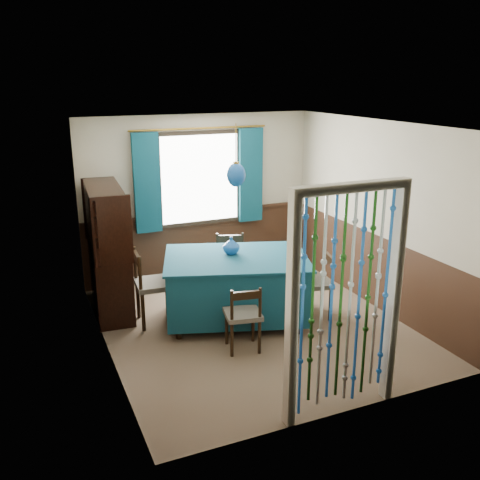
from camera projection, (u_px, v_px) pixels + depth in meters
name	position (u px, v px, depth m)	size (l,w,h in m)	color
floor	(253.00, 325.00, 6.78)	(4.00, 4.00, 0.00)	brown
ceiling	(255.00, 125.00, 6.04)	(4.00, 4.00, 0.00)	silver
wall_back	(199.00, 197.00, 8.17)	(3.60, 3.60, 0.00)	#B8AE96
wall_front	(350.00, 289.00, 4.66)	(3.60, 3.60, 0.00)	#B8AE96
wall_left	(102.00, 249.00, 5.73)	(4.00, 4.00, 0.00)	#B8AE96
wall_right	(377.00, 216.00, 7.09)	(4.00, 4.00, 0.00)	#B8AE96
wainscot_back	(200.00, 244.00, 8.37)	(3.60, 3.60, 0.00)	#362014
wainscot_front	(344.00, 364.00, 4.89)	(3.60, 3.60, 0.00)	#362014
wainscot_left	(108.00, 313.00, 5.95)	(4.00, 4.00, 0.00)	#362014
wainscot_right	(372.00, 269.00, 7.31)	(4.00, 4.00, 0.00)	#362014
window	(200.00, 179.00, 8.03)	(1.32, 0.12, 1.42)	black
doorway	(345.00, 307.00, 4.77)	(1.16, 0.12, 2.18)	silver
dining_table	(236.00, 284.00, 6.79)	(2.07, 1.72, 0.86)	#0F3F51
chair_near	(243.00, 315.00, 6.05)	(0.46, 0.45, 0.81)	black
chair_far	(231.00, 264.00, 7.57)	(0.55, 0.54, 0.89)	black
chair_left	(152.00, 285.00, 6.71)	(0.49, 0.51, 0.97)	black
chair_right	(317.00, 283.00, 6.92)	(0.50, 0.52, 0.87)	black
sideboard	(109.00, 268.00, 7.07)	(0.55, 1.33, 1.70)	black
pendant_lamp	(236.00, 175.00, 6.38)	(0.23, 0.23, 0.75)	olive
vase_table	(231.00, 246.00, 6.78)	(0.20, 0.20, 0.21)	navy
bowl_shelf	(113.00, 229.00, 6.72)	(0.23, 0.23, 0.06)	beige
vase_sideboard	(108.00, 237.00, 7.19)	(0.19, 0.19, 0.20)	beige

